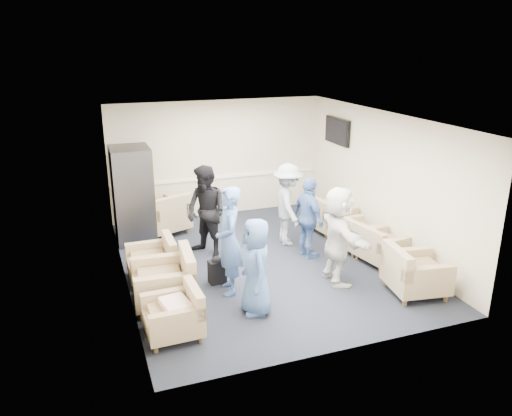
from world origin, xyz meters
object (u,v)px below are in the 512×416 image
object	(u,v)px
armchair_right_midfar	(355,235)
armchair_right_far	(329,217)
person_mid_left	(229,241)
armchair_left_mid	(168,283)
armchair_left_far	(155,262)
armchair_right_near	(413,274)
person_back_left	(206,212)
person_front_right	(338,236)
vending_machine	(133,194)
person_front_left	(256,267)
person_mid_right	(309,218)
armchair_left_near	(176,316)
person_back_right	(288,205)
armchair_corner	(164,217)
armchair_right_midnear	(380,247)

from	to	relation	value
armchair_right_midfar	armchair_right_far	world-z (taller)	armchair_right_far
armchair_right_midfar	person_mid_left	world-z (taller)	person_mid_left
armchair_left_mid	armchair_left_far	world-z (taller)	armchair_left_mid
armchair_right_near	person_mid_left	bearing A→B (deg)	77.33
person_back_left	person_mid_left	bearing A→B (deg)	-32.14
person_front_right	vending_machine	bearing A→B (deg)	49.55
person_front_left	person_mid_right	xyz separation A→B (m)	(1.64, 1.61, 0.03)
armchair_right_near	armchair_right_midfar	size ratio (longest dim) A/B	1.16
armchair_left_near	person_mid_left	distance (m)	1.59
person_front_left	person_back_right	world-z (taller)	person_back_right
armchair_right_near	person_mid_right	bearing A→B (deg)	35.21
person_mid_right	vending_machine	bearing A→B (deg)	49.72
armchair_corner	person_back_left	distance (m)	1.65
person_mid_left	person_back_right	size ratio (longest dim) A/B	1.08
armchair_left_mid	armchair_right_midfar	world-z (taller)	armchair_left_mid
person_front_right	person_mid_right	bearing A→B (deg)	6.31
armchair_right_near	person_front_right	bearing A→B (deg)	58.66
armchair_left_near	vending_machine	bearing A→B (deg)	179.42
armchair_right_midnear	vending_machine	world-z (taller)	vending_machine
armchair_right_midfar	person_back_right	world-z (taller)	person_back_right
person_front_left	person_mid_left	size ratio (longest dim) A/B	0.84
armchair_right_near	person_back_left	bearing A→B (deg)	54.95
armchair_corner	person_mid_left	world-z (taller)	person_mid_left
armchair_right_far	vending_machine	world-z (taller)	vending_machine
person_front_right	armchair_corner	bearing A→B (deg)	41.85
armchair_left_near	armchair_right_midnear	size ratio (longest dim) A/B	0.88
armchair_right_midnear	person_mid_right	bearing A→B (deg)	48.37
armchair_right_midnear	person_back_left	xyz separation A→B (m)	(-2.94, 1.42, 0.58)
armchair_right_far	person_back_right	bearing A→B (deg)	99.68
armchair_left_near	armchair_corner	distance (m)	4.05
person_mid_right	person_front_right	bearing A→B (deg)	174.13
armchair_left_near	armchair_left_far	xyz separation A→B (m)	(-0.01, 1.89, 0.01)
armchair_left_mid	armchair_corner	distance (m)	3.12
person_mid_right	person_front_right	distance (m)	1.13
person_front_right	armchair_right_midnear	bearing A→B (deg)	-63.79
person_mid_right	person_front_right	world-z (taller)	person_front_right
vending_machine	person_back_right	xyz separation A→B (m)	(2.89, -1.28, -0.14)
armchair_left_mid	armchair_right_far	size ratio (longest dim) A/B	1.08
armchair_right_far	person_back_right	world-z (taller)	person_back_right
person_back_left	armchair_left_far	bearing A→B (deg)	-90.27
person_back_left	person_back_right	world-z (taller)	person_back_left
person_back_left	armchair_corner	bearing A→B (deg)	170.49
person_back_right	person_back_left	bearing A→B (deg)	99.07
armchair_left_far	armchair_right_far	world-z (taller)	armchair_right_far
armchair_left_near	person_mid_right	world-z (taller)	person_mid_right
armchair_right_midnear	person_mid_left	bearing A→B (deg)	82.89
armchair_right_far	person_mid_right	xyz separation A→B (m)	(-1.01, -1.06, 0.45)
person_front_left	armchair_corner	bearing A→B (deg)	-165.39
armchair_left_near	person_mid_right	xyz separation A→B (m)	(2.91, 1.85, 0.48)
person_back_left	person_front_right	distance (m)	2.58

